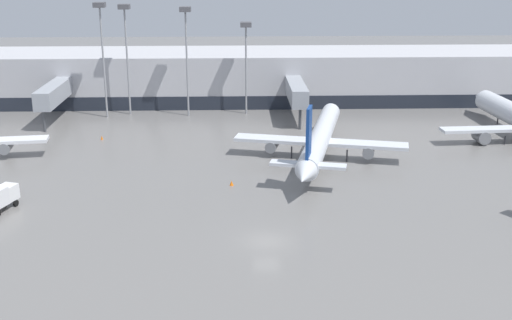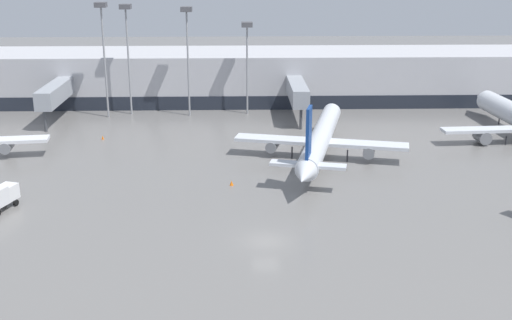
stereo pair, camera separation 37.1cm
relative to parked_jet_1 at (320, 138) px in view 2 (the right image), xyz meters
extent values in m
plane|color=slate|center=(-8.25, -25.49, -2.77)|extent=(320.00, 320.00, 0.00)
cube|color=#B2B2B7|center=(-8.25, 36.51, 1.73)|extent=(160.00, 16.00, 9.00)
cube|color=#1E232D|center=(-8.25, 28.46, -1.57)|extent=(156.80, 0.10, 2.40)
cube|color=#9399A0|center=(-40.16, 21.40, 1.83)|extent=(2.60, 14.21, 2.80)
cylinder|color=#3F4247|center=(-40.16, 14.90, -1.17)|extent=(0.44, 0.44, 3.20)
cube|color=#9399A0|center=(-1.12, 21.52, 1.83)|extent=(2.60, 13.97, 2.80)
cylinder|color=#3F4247|center=(-1.12, 15.14, -1.17)|extent=(0.44, 0.44, 3.20)
cylinder|color=slate|center=(-41.57, 1.93, -1.28)|extent=(1.85, 3.07, 1.49)
cylinder|color=silver|center=(0.19, 0.79, 0.04)|extent=(9.37, 28.34, 2.69)
cone|color=silver|center=(3.92, 16.08, 0.04)|extent=(3.19, 3.48, 2.56)
cone|color=silver|center=(-3.66, -15.02, 0.04)|extent=(3.31, 4.50, 2.42)
cube|color=silver|center=(0.02, 0.10, -0.50)|extent=(22.77, 8.12, 0.44)
cube|color=silver|center=(-2.92, -11.95, 0.31)|extent=(8.77, 3.58, 0.35)
cube|color=navy|center=(-2.92, -11.95, 3.92)|extent=(0.95, 2.54, 6.15)
cylinder|color=slate|center=(-6.17, 1.61, -1.32)|extent=(2.17, 3.35, 1.48)
cylinder|color=slate|center=(6.21, -1.41, -1.32)|extent=(2.17, 3.35, 1.48)
cylinder|color=#2D2D33|center=(2.39, 9.79, -1.98)|extent=(0.20, 0.20, 1.60)
cylinder|color=#2D2D33|center=(-3.68, 0.27, -1.98)|extent=(0.20, 0.20, 1.60)
cylinder|color=#2D2D33|center=(3.39, -1.46, -1.98)|extent=(0.20, 0.20, 1.60)
cone|color=silver|center=(30.38, 24.49, -0.04)|extent=(3.31, 3.78, 3.11)
cylinder|color=slate|center=(23.95, 6.29, -1.68)|extent=(1.96, 2.82, 1.80)
cylinder|color=#2D2D33|center=(30.79, 17.37, -2.14)|extent=(0.20, 0.20, 1.26)
cylinder|color=#2D2D33|center=(27.19, 5.72, -2.14)|extent=(0.20, 0.20, 1.26)
cube|color=silver|center=(-35.50, -15.60, -1.25)|extent=(2.16, 2.24, 1.65)
cylinder|color=black|center=(-36.24, -15.29, -2.42)|extent=(0.45, 0.74, 0.70)
cylinder|color=black|center=(-34.72, -15.78, -2.42)|extent=(0.45, 0.74, 0.70)
cone|color=orange|center=(-11.60, -10.01, -2.49)|extent=(0.47, 0.47, 0.57)
cone|color=orange|center=(-30.63, 10.25, -2.49)|extent=(0.36, 0.36, 0.57)
cylinder|color=gray|center=(-32.39, 24.00, 6.14)|extent=(0.30, 0.30, 17.82)
cube|color=#4C4C51|center=(-32.39, 24.00, 15.45)|extent=(1.80, 1.80, 0.80)
cylinder|color=gray|center=(-18.93, 24.65, 5.76)|extent=(0.30, 0.30, 17.07)
cube|color=#4C4C51|center=(-18.93, 24.65, 14.70)|extent=(1.80, 1.80, 0.80)
cylinder|color=gray|center=(-28.85, 25.94, 5.92)|extent=(0.30, 0.30, 17.40)
cube|color=#4C4C51|center=(-28.85, 25.94, 15.02)|extent=(1.80, 1.80, 0.80)
cylinder|color=gray|center=(-9.21, 25.73, 4.48)|extent=(0.30, 0.30, 14.52)
cube|color=#4C4C51|center=(-9.21, 25.73, 12.14)|extent=(1.80, 1.80, 0.80)
camera|label=1|loc=(-11.09, -80.60, 22.91)|focal=45.00mm
camera|label=2|loc=(-10.72, -80.61, 22.91)|focal=45.00mm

